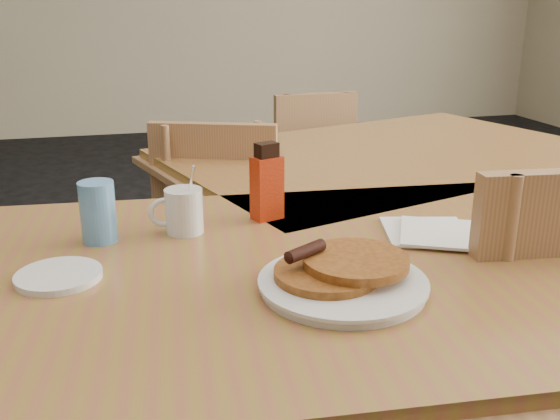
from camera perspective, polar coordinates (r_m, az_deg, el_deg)
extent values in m
cube|color=brown|center=(1.13, 0.86, -5.84)|extent=(1.37, 0.97, 0.04)
cube|color=#A7754F|center=(1.14, 0.85, -6.53)|extent=(1.41, 1.01, 0.02)
cylinder|color=#A7754F|center=(1.80, 15.88, -10.11)|extent=(0.04, 0.04, 0.71)
cube|color=brown|center=(1.99, 10.13, 4.70)|extent=(1.53, 1.23, 0.04)
cube|color=#A7754F|center=(1.99, 10.10, 4.28)|extent=(1.58, 1.28, 0.02)
cylinder|color=#A7754F|center=(1.65, -4.55, -12.26)|extent=(0.04, 0.04, 0.71)
cylinder|color=#A7754F|center=(2.67, 18.00, -0.75)|extent=(0.04, 0.04, 0.71)
cube|color=#A7754F|center=(1.84, -4.98, -6.71)|extent=(0.50, 0.50, 0.04)
cube|color=#A7754F|center=(1.92, -6.02, 1.69)|extent=(0.38, 0.17, 0.42)
cylinder|color=#A7754F|center=(1.80, -9.03, -15.50)|extent=(0.04, 0.04, 0.40)
cylinder|color=#A7754F|center=(2.10, -1.26, -9.84)|extent=(0.04, 0.04, 0.40)
cube|color=#A7754F|center=(2.65, 4.26, 0.97)|extent=(0.39, 0.39, 0.04)
cube|color=#A7754F|center=(2.75, 3.27, 6.40)|extent=(0.37, 0.06, 0.41)
cylinder|color=#A7754F|center=(2.55, 1.99, -4.73)|extent=(0.04, 0.04, 0.38)
cylinder|color=#A7754F|center=(2.90, 6.05, -1.85)|extent=(0.04, 0.04, 0.38)
cube|color=#A7754F|center=(1.56, 19.52, -11.67)|extent=(0.45, 0.45, 0.04)
cylinder|color=#A7754F|center=(1.88, 20.31, -14.47)|extent=(0.04, 0.04, 0.42)
cylinder|color=silver|center=(1.03, 5.76, -6.83)|extent=(0.27, 0.27, 0.02)
cylinder|color=silver|center=(1.02, 5.77, -6.47)|extent=(0.28, 0.28, 0.01)
cylinder|color=#995720|center=(1.02, 4.25, -5.82)|extent=(0.17, 0.17, 0.01)
cylinder|color=#995720|center=(1.04, 6.95, -4.64)|extent=(0.18, 0.18, 0.01)
cylinder|color=black|center=(1.02, 2.35, -3.77)|extent=(0.08, 0.06, 0.02)
cylinder|color=silver|center=(1.27, -8.76, -0.08)|extent=(0.08, 0.08, 0.09)
torus|color=silver|center=(1.27, -10.56, -0.22)|extent=(0.06, 0.01, 0.06)
cylinder|color=black|center=(1.26, -8.85, 1.57)|extent=(0.07, 0.07, 0.01)
cylinder|color=white|center=(1.26, -8.34, 1.33)|extent=(0.03, 0.04, 0.13)
cube|color=#720608|center=(1.33, -1.20, 2.01)|extent=(0.07, 0.06, 0.14)
cube|color=black|center=(1.31, -1.23, 5.51)|extent=(0.05, 0.04, 0.03)
cube|color=silver|center=(1.30, 13.24, -1.94)|extent=(0.20, 0.20, 0.01)
cube|color=silver|center=(1.28, 14.72, -2.07)|extent=(0.22, 0.22, 0.01)
cylinder|color=#5792CD|center=(1.26, -16.30, -0.16)|extent=(0.07, 0.07, 0.12)
cylinder|color=silver|center=(1.12, -19.58, -5.70)|extent=(0.18, 0.18, 0.01)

